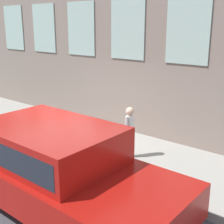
% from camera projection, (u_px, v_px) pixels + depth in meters
% --- Properties ---
extents(ground_plane, '(80.00, 80.00, 0.00)m').
position_uv_depth(ground_plane, '(64.00, 163.00, 7.55)').
color(ground_plane, '#47474C').
extents(sidewalk, '(2.50, 60.00, 0.17)m').
position_uv_depth(sidewalk, '(99.00, 145.00, 8.46)').
color(sidewalk, '#9E9B93').
rests_on(sidewalk, ground_plane).
extents(fire_hydrant, '(0.38, 0.48, 0.78)m').
position_uv_depth(fire_hydrant, '(95.00, 142.00, 7.35)').
color(fire_hydrant, red).
rests_on(fire_hydrant, sidewalk).
extents(person, '(0.30, 0.20, 1.23)m').
position_uv_depth(person, '(130.00, 128.00, 7.29)').
color(person, '#998466').
rests_on(person, sidewalk).
extents(parked_car_red_near, '(1.94, 5.16, 1.56)m').
position_uv_depth(parked_car_red_near, '(50.00, 162.00, 5.59)').
color(parked_car_red_near, black).
rests_on(parked_car_red_near, ground_plane).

